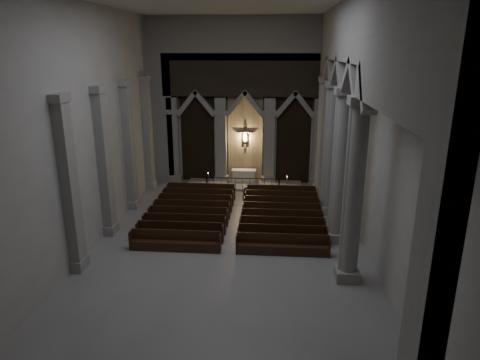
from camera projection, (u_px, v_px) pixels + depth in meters
The scene contains 11 objects.
room at pixel (228, 99), 19.55m from camera, with size 24.00×24.10×12.00m.
sanctuary_wall at pixel (245, 95), 30.83m from camera, with size 14.00×0.77×12.00m.
right_arcade at pixel (346, 92), 20.33m from camera, with size 1.00×24.00×12.00m.
left_pilasters at pixel (118, 156), 24.48m from camera, with size 0.60×13.00×8.03m.
sanctuary_step at pixel (244, 185), 31.86m from camera, with size 8.50×2.60×0.15m, color gray.
altar at pixel (244, 176), 32.31m from camera, with size 1.81×0.72×0.92m.
altar_rail at pixel (243, 182), 30.43m from camera, with size 5.25×0.09×1.03m.
candle_stand_left at pixel (209, 185), 30.80m from camera, with size 0.22×0.22×1.32m.
candle_stand_right at pixel (287, 189), 30.05m from camera, with size 0.22×0.22×1.28m.
pews at pixel (236, 217), 25.14m from camera, with size 10.04×8.35×1.03m.
worshipper at pixel (245, 196), 28.04m from camera, with size 0.39×0.26×1.08m, color black.
Camera 1 is at (2.14, -19.67, 9.79)m, focal length 32.00 mm.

